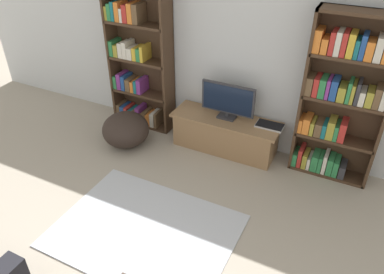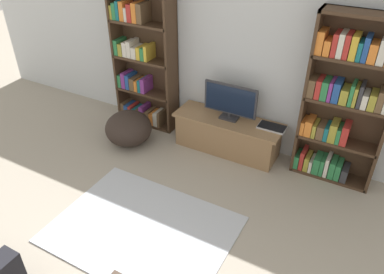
{
  "view_description": "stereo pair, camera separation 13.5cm",
  "coord_description": "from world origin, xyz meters",
  "px_view_note": "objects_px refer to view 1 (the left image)",
  "views": [
    {
      "loc": [
        1.6,
        -0.12,
        3.01
      ],
      "look_at": [
        0.02,
        3.03,
        0.7
      ],
      "focal_mm": 35.0,
      "sensor_mm": 36.0,
      "label": 1
    },
    {
      "loc": [
        1.72,
        -0.06,
        3.01
      ],
      "look_at": [
        0.02,
        3.03,
        0.7
      ],
      "focal_mm": 35.0,
      "sensor_mm": 36.0,
      "label": 2
    }
  ],
  "objects_px": {
    "bookshelf_left": "(138,63)",
    "laptop": "(270,126)",
    "beanbag_ottoman": "(126,130)",
    "bookshelf_right": "(341,101)",
    "television": "(228,101)",
    "tv_stand": "(225,134)"
  },
  "relations": [
    {
      "from": "bookshelf_right",
      "to": "laptop",
      "type": "distance_m",
      "value": 0.92
    },
    {
      "from": "bookshelf_right",
      "to": "beanbag_ottoman",
      "type": "bearing_deg",
      "value": -166.3
    },
    {
      "from": "television",
      "to": "beanbag_ottoman",
      "type": "distance_m",
      "value": 1.48
    },
    {
      "from": "bookshelf_left",
      "to": "tv_stand",
      "type": "height_order",
      "value": "bookshelf_left"
    },
    {
      "from": "tv_stand",
      "to": "laptop",
      "type": "height_order",
      "value": "laptop"
    },
    {
      "from": "bookshelf_right",
      "to": "television",
      "type": "height_order",
      "value": "bookshelf_right"
    },
    {
      "from": "bookshelf_right",
      "to": "beanbag_ottoman",
      "type": "height_order",
      "value": "bookshelf_right"
    },
    {
      "from": "television",
      "to": "laptop",
      "type": "height_order",
      "value": "television"
    },
    {
      "from": "television",
      "to": "laptop",
      "type": "relative_size",
      "value": 2.05
    },
    {
      "from": "bookshelf_right",
      "to": "television",
      "type": "relative_size",
      "value": 2.8
    },
    {
      "from": "bookshelf_left",
      "to": "bookshelf_right",
      "type": "relative_size",
      "value": 1.0
    },
    {
      "from": "bookshelf_left",
      "to": "beanbag_ottoman",
      "type": "xyz_separation_m",
      "value": [
        0.15,
        -0.64,
        -0.73
      ]
    },
    {
      "from": "beanbag_ottoman",
      "to": "laptop",
      "type": "bearing_deg",
      "value": 17.3
    },
    {
      "from": "bookshelf_right",
      "to": "tv_stand",
      "type": "relative_size",
      "value": 1.39
    },
    {
      "from": "laptop",
      "to": "beanbag_ottoman",
      "type": "bearing_deg",
      "value": -162.7
    },
    {
      "from": "television",
      "to": "bookshelf_left",
      "type": "bearing_deg",
      "value": 175.88
    },
    {
      "from": "bookshelf_left",
      "to": "laptop",
      "type": "xyz_separation_m",
      "value": [
        2.01,
        -0.06,
        -0.47
      ]
    },
    {
      "from": "television",
      "to": "laptop",
      "type": "bearing_deg",
      "value": 3.91
    },
    {
      "from": "bookshelf_left",
      "to": "bookshelf_right",
      "type": "bearing_deg",
      "value": -0.07
    },
    {
      "from": "bookshelf_right",
      "to": "bookshelf_left",
      "type": "bearing_deg",
      "value": 179.93
    },
    {
      "from": "bookshelf_left",
      "to": "bookshelf_right",
      "type": "height_order",
      "value": "same"
    },
    {
      "from": "bookshelf_left",
      "to": "laptop",
      "type": "bearing_deg",
      "value": -1.81
    }
  ]
}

